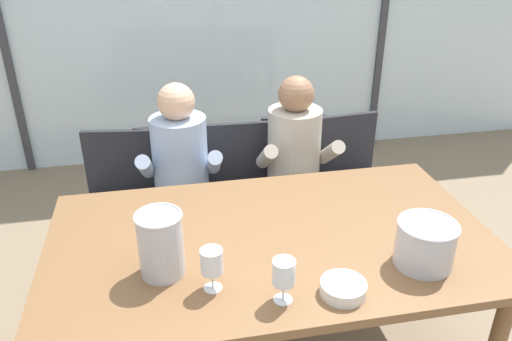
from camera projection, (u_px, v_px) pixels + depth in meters
ground at (237, 249)px, 3.41m from camera, size 14.00×14.00×0.00m
window_glass_panel at (204, 12)px, 4.21m from camera, size 7.12×0.03×2.60m
window_mullion_right at (384, 7)px, 4.47m from camera, size 0.06×0.06×2.60m
dining_table at (271, 251)px, 2.22m from camera, size 1.92×1.11×0.77m
chair_near_curtain at (120, 194)px, 3.03m from camera, size 0.50×0.50×0.89m
chair_left_of_center at (174, 188)px, 3.10m from camera, size 0.47×0.47×0.89m
chair_center at (238, 185)px, 3.13m from camera, size 0.46×0.46×0.89m
chair_right_of_center at (295, 176)px, 3.23m from camera, size 0.47×0.47×0.89m
chair_near_window_right at (350, 174)px, 3.27m from camera, size 0.48×0.48×0.89m
person_pale_blue_shirt at (181, 174)px, 2.88m from camera, size 0.48×0.62×1.21m
person_beige_jumper at (297, 164)px, 3.00m from camera, size 0.47×0.62×1.21m
ice_bucket_primary at (161, 243)px, 1.91m from camera, size 0.18×0.18×0.26m
ice_bucket_secondary at (425, 243)px, 1.97m from camera, size 0.24×0.24×0.19m
tasting_bowl at (343, 288)px, 1.84m from camera, size 0.17×0.17×0.05m
wine_glass_by_left_taster at (284, 274)px, 1.77m from camera, size 0.08×0.08×0.17m
wine_glass_near_bucket at (212, 263)px, 1.83m from camera, size 0.08×0.08×0.17m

